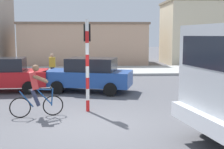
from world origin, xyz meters
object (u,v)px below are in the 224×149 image
object	(u,v)px
car_white_mid	(3,75)
pedestrian_near_kerb	(52,67)
cyclist	(36,91)
traffic_light_pole	(87,53)
car_far_side	(89,75)

from	to	relation	value
car_white_mid	pedestrian_near_kerb	world-z (taller)	pedestrian_near_kerb
cyclist	car_white_mid	bearing A→B (deg)	117.25
traffic_light_pole	car_far_side	size ratio (longest dim) A/B	0.74
traffic_light_pole	car_white_mid	xyz separation A→B (m)	(-4.03, 3.90, -1.25)
car_far_side	car_white_mid	bearing A→B (deg)	175.81
traffic_light_pole	pedestrian_near_kerb	bearing A→B (deg)	107.18
cyclist	car_far_side	distance (m)	4.61
car_white_mid	car_far_side	distance (m)	4.07
cyclist	car_white_mid	xyz separation A→B (m)	(-2.36, 4.58, -0.05)
pedestrian_near_kerb	cyclist	bearing A→B (deg)	-86.63
traffic_light_pole	pedestrian_near_kerb	xyz separation A→B (m)	(-2.11, 6.83, -1.22)
traffic_light_pole	car_white_mid	bearing A→B (deg)	135.92
pedestrian_near_kerb	traffic_light_pole	bearing A→B (deg)	-72.82
pedestrian_near_kerb	car_white_mid	bearing A→B (deg)	-123.23
cyclist	car_far_side	world-z (taller)	cyclist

